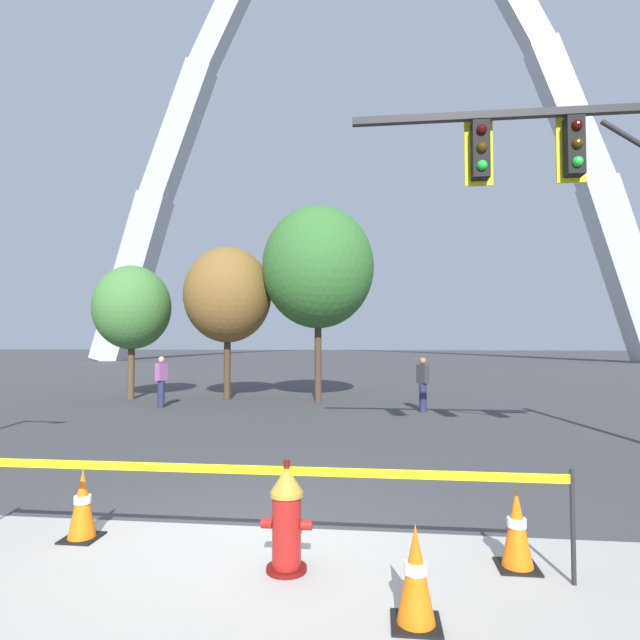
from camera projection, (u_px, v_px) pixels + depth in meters
ground_plane at (251, 535)px, 5.45m from camera, size 240.00×240.00×0.00m
fire_hydrant at (287, 519)px, 4.60m from camera, size 0.46×0.48×0.99m
caution_tape_barrier at (237, 493)px, 4.67m from camera, size 5.88×0.05×0.97m
traffic_cone_by_hydrant at (517, 529)px, 4.65m from camera, size 0.36×0.36×0.73m
traffic_cone_mid_sidewalk at (416, 576)px, 3.72m from camera, size 0.36×0.36×0.73m
traffic_cone_curb_edge at (82, 505)px, 5.33m from camera, size 0.36×0.36×0.73m
monument_arch at (365, 133)px, 53.33m from camera, size 58.55×3.08×54.27m
tree_far_left at (132, 308)px, 18.47m from camera, size 2.74×2.74×4.80m
tree_left_mid at (228, 295)px, 18.30m from camera, size 3.11×3.11×5.45m
tree_center_left at (318, 267)px, 17.81m from camera, size 3.87×3.87×6.77m
pedestrian_walking_left at (161, 381)px, 16.02m from camera, size 0.32×0.39×1.59m
pedestrian_standing_center at (423, 384)px, 15.03m from camera, size 0.37×0.39×1.59m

